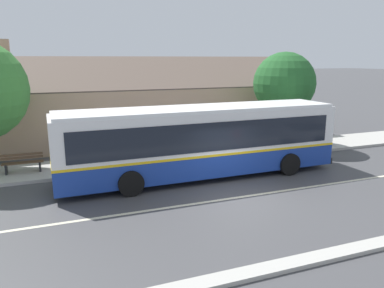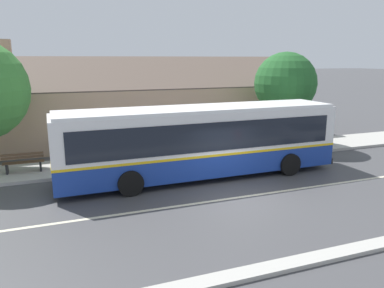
% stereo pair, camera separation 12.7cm
% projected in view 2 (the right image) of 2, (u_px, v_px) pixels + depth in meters
% --- Properties ---
extents(ground_plane, '(300.00, 300.00, 0.00)m').
position_uv_depth(ground_plane, '(241.00, 197.00, 14.16)').
color(ground_plane, '#424244').
extents(sidewalk_far, '(60.00, 3.00, 0.15)m').
position_uv_depth(sidewalk_far, '(187.00, 157.00, 19.62)').
color(sidewalk_far, '#ADAAA3').
rests_on(sidewalk_far, ground).
extents(curb_near, '(60.00, 0.50, 0.12)m').
position_uv_depth(curb_near, '(326.00, 256.00, 9.82)').
color(curb_near, '#ADAAA3').
rests_on(curb_near, ground).
extents(lane_divider_stripe, '(60.00, 0.16, 0.01)m').
position_uv_depth(lane_divider_stripe, '(241.00, 197.00, 14.16)').
color(lane_divider_stripe, beige).
rests_on(lane_divider_stripe, ground).
extents(community_building, '(24.66, 9.56, 6.29)m').
position_uv_depth(community_building, '(117.00, 109.00, 25.43)').
color(community_building, tan).
rests_on(community_building, ground).
extents(transit_bus, '(12.43, 2.86, 3.10)m').
position_uv_depth(transit_bus, '(201.00, 140.00, 16.28)').
color(transit_bus, navy).
rests_on(transit_bus, ground).
extents(bench_by_building, '(1.73, 0.51, 0.94)m').
position_uv_depth(bench_by_building, '(24.00, 163.00, 16.66)').
color(bench_by_building, brown).
rests_on(bench_by_building, sidewalk_far).
extents(street_tree_primary, '(3.76, 3.56, 5.52)m').
position_uv_depth(street_tree_primary, '(287.00, 85.00, 21.66)').
color(street_tree_primary, '#4C3828').
rests_on(street_tree_primary, ground).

